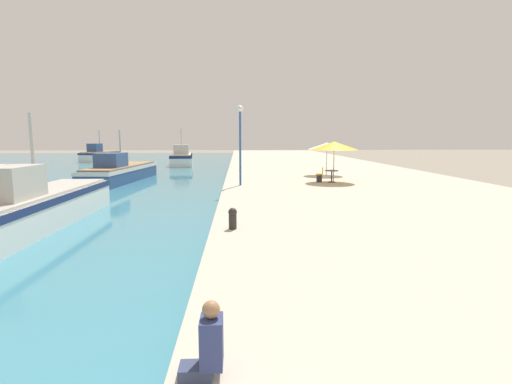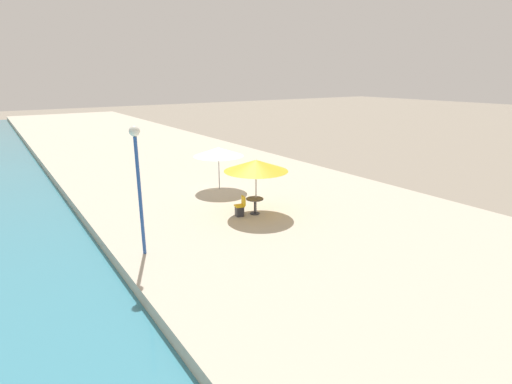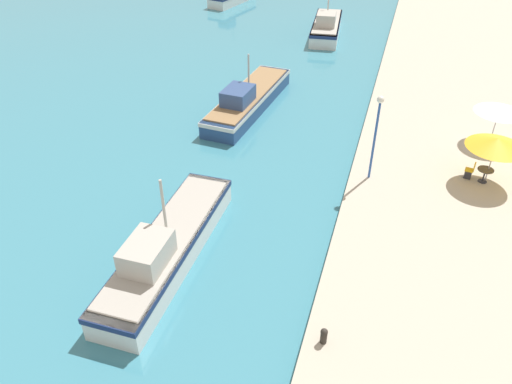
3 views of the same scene
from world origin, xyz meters
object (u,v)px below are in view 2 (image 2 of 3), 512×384
(cafe_umbrella_white, at_px, (218,152))
(cafe_chair_left, at_px, (240,209))
(cafe_umbrella_pink, at_px, (256,165))
(cafe_table, at_px, (255,203))
(lamppost, at_px, (138,169))

(cafe_umbrella_white, bearing_deg, cafe_chair_left, -107.48)
(cafe_umbrella_pink, bearing_deg, cafe_table, -143.63)
(cafe_umbrella_pink, height_order, lamppost, lamppost)
(cafe_umbrella_pink, height_order, cafe_chair_left, cafe_umbrella_pink)
(cafe_umbrella_pink, bearing_deg, cafe_umbrella_white, 83.02)
(cafe_chair_left, height_order, lamppost, lamppost)
(cafe_umbrella_white, relative_size, cafe_table, 3.48)
(cafe_table, xyz_separation_m, cafe_chair_left, (-0.71, 0.14, -0.21))
(cafe_umbrella_pink, distance_m, cafe_chair_left, 2.10)
(cafe_umbrella_white, distance_m, cafe_table, 4.89)
(cafe_chair_left, bearing_deg, cafe_table, -90.00)
(cafe_chair_left, bearing_deg, lamppost, 117.75)
(cafe_table, bearing_deg, lamppost, -167.02)
(cafe_umbrella_pink, height_order, cafe_table, cafe_umbrella_pink)
(cafe_umbrella_pink, relative_size, lamppost, 0.64)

